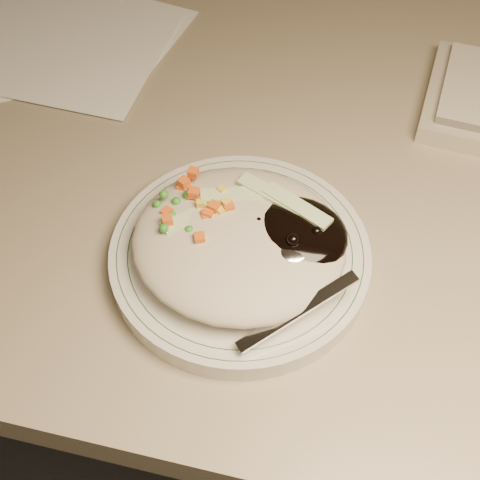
# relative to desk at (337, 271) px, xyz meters

# --- Properties ---
(desk) EXTENTS (1.40, 0.70, 0.74)m
(desk) POSITION_rel_desk_xyz_m (0.00, 0.00, 0.00)
(desk) COLOR gray
(desk) RESTS_ON ground
(plate) EXTENTS (0.24, 0.24, 0.02)m
(plate) POSITION_rel_desk_xyz_m (-0.09, -0.16, 0.21)
(plate) COLOR silver
(plate) RESTS_ON desk
(plate_rim) EXTENTS (0.23, 0.23, 0.00)m
(plate_rim) POSITION_rel_desk_xyz_m (-0.09, -0.16, 0.22)
(plate_rim) COLOR #144723
(plate_rim) RESTS_ON plate
(meal) EXTENTS (0.21, 0.19, 0.05)m
(meal) POSITION_rel_desk_xyz_m (-0.09, -0.16, 0.24)
(meal) COLOR #B7AD94
(meal) RESTS_ON plate
(papers) EXTENTS (0.42, 0.36, 0.00)m
(papers) POSITION_rel_desk_xyz_m (-0.43, 0.13, 0.20)
(papers) COLOR white
(papers) RESTS_ON desk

